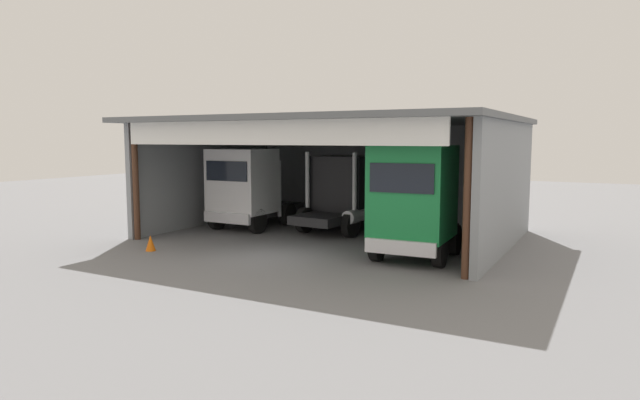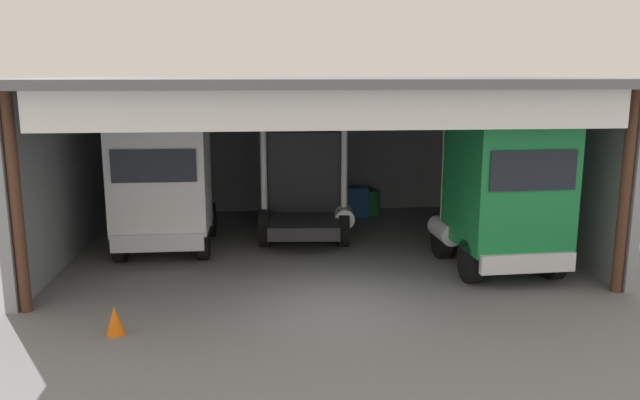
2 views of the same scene
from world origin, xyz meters
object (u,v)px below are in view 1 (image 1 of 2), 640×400
Objects in this scene: truck_black_center_right_bay at (345,191)px; tool_cart at (404,215)px; truck_green_center_bay at (414,200)px; traffic_cone at (151,243)px; oil_drum at (419,217)px; truck_white_left_bay at (247,188)px.

tool_cart is (1.87, 2.36, -1.23)m from truck_black_center_right_bay.
tool_cart is at bearing -70.49° from truck_green_center_bay.
traffic_cone is at bearing -115.40° from truck_black_center_right_bay.
oil_drum is 0.86× the size of tool_cart.
traffic_cone is (-5.98, -9.58, -0.22)m from tool_cart.
truck_black_center_right_bay is 5.33× the size of oil_drum.
truck_black_center_right_bay reaches higher than traffic_cone.
oil_drum reaches higher than traffic_cone.
tool_cart is at bearing -145.53° from truck_white_left_bay.
oil_drum is 11.77m from traffic_cone.
oil_drum is 0.66m from tool_cart.
truck_green_center_bay is (4.53, -4.16, 0.25)m from truck_black_center_right_bay.
truck_black_center_right_bay is 4.60× the size of tool_cart.
truck_black_center_right_bay is 6.15m from truck_green_center_bay.
truck_white_left_bay is at bearing 88.56° from traffic_cone.
truck_green_center_bay is at bearing 19.52° from traffic_cone.
truck_white_left_bay is 4.98× the size of tool_cart.
truck_white_left_bay is 1.12× the size of truck_green_center_bay.
oil_drum is at bearing 49.30° from truck_black_center_right_bay.
truck_black_center_right_bay reaches higher than oil_drum.
oil_drum is at bearing 13.31° from tool_cart.
truck_green_center_bay is at bearing -67.80° from tool_cart.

